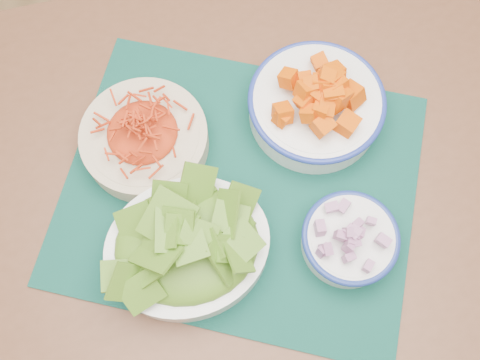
# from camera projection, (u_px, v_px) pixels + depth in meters

# --- Properties ---
(ground) EXTENTS (4.00, 4.00, 0.00)m
(ground) POSITION_uv_depth(u_px,v_px,m) (309.00, 275.00, 1.55)
(ground) COLOR #AC8353
(ground) RESTS_ON ground
(table) EXTENTS (1.36, 0.97, 0.75)m
(table) POSITION_uv_depth(u_px,v_px,m) (246.00, 200.00, 0.93)
(table) COLOR brown
(table) RESTS_ON ground
(placemat) EXTENTS (0.67, 0.61, 0.00)m
(placemat) POSITION_uv_depth(u_px,v_px,m) (240.00, 187.00, 0.84)
(placemat) COLOR #062B25
(placemat) RESTS_ON table
(carrot_bowl) EXTENTS (0.24, 0.24, 0.07)m
(carrot_bowl) POSITION_uv_depth(u_px,v_px,m) (144.00, 136.00, 0.83)
(carrot_bowl) COLOR beige
(carrot_bowl) RESTS_ON placemat
(squash_bowl) EXTENTS (0.23, 0.23, 0.10)m
(squash_bowl) POSITION_uv_depth(u_px,v_px,m) (317.00, 101.00, 0.84)
(squash_bowl) COLOR white
(squash_bowl) RESTS_ON placemat
(lettuce_bowl) EXTENTS (0.27, 0.24, 0.11)m
(lettuce_bowl) POSITION_uv_depth(u_px,v_px,m) (187.00, 244.00, 0.76)
(lettuce_bowl) COLOR white
(lettuce_bowl) RESTS_ON placemat
(onion_bowl) EXTENTS (0.17, 0.17, 0.07)m
(onion_bowl) POSITION_uv_depth(u_px,v_px,m) (350.00, 239.00, 0.78)
(onion_bowl) COLOR silver
(onion_bowl) RESTS_ON placemat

